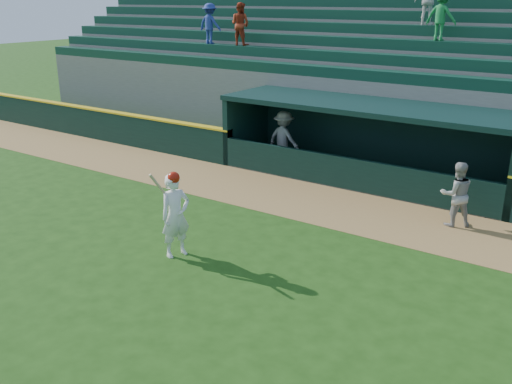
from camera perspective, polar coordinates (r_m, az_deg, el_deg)
ground at (r=12.51m, az=-4.20°, el=-7.62°), size 120.00×120.00×0.00m
warning_track at (r=16.29m, az=6.61°, el=-1.19°), size 40.00×3.00×0.01m
field_wall_left at (r=25.10m, az=-16.95°, el=6.72°), size 15.50×0.30×1.20m
wall_stripe_left at (r=24.98m, az=-17.09°, el=8.13°), size 15.50×0.32×0.06m
dugout_player_front at (r=15.29m, az=19.41°, el=-0.21°), size 1.04×0.99×1.69m
dugout_player_inside at (r=19.74m, az=2.79°, el=5.37°), size 1.30×0.85×1.89m
dugout at (r=18.60m, az=11.33°, el=5.47°), size 9.40×2.80×2.46m
stands at (r=22.60m, az=16.34°, el=10.15°), size 34.50×6.25×7.62m
batter_at_plate at (r=12.83m, az=-8.07°, el=-2.23°), size 0.67×0.86×2.00m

